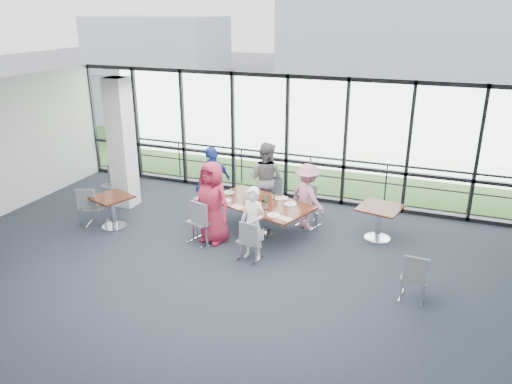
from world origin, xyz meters
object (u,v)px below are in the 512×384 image
(diner_far_right, at_px, (308,197))
(chair_main_nl, at_px, (201,221))
(main_table, at_px, (261,207))
(chair_main_fl, at_px, (273,197))
(diner_end, at_px, (213,184))
(side_table_right, at_px, (380,212))
(structural_column, at_px, (122,144))
(chair_main_end, at_px, (204,198))
(chair_main_fr, at_px, (309,207))
(diner_near_left, at_px, (212,202))
(diner_far_left, at_px, (266,179))
(chair_main_nr, at_px, (250,240))
(chair_spare_r, at_px, (414,277))
(diner_near_right, at_px, (253,224))
(chair_spare_lb, at_px, (111,185))
(chair_spare_la, at_px, (95,207))
(side_table_left, at_px, (112,202))

(diner_far_right, height_order, chair_main_nl, diner_far_right)
(main_table, height_order, chair_main_nl, chair_main_nl)
(diner_far_right, distance_m, chair_main_fl, 1.13)
(main_table, distance_m, diner_end, 1.40)
(side_table_right, bearing_deg, structural_column, -177.59)
(diner_far_right, distance_m, chair_main_end, 2.52)
(diner_far_right, relative_size, chair_main_fr, 1.63)
(diner_near_left, xyz_separation_m, chair_main_fr, (1.69, 1.49, -0.43))
(chair_main_fr, bearing_deg, main_table, 63.57)
(main_table, bearing_deg, diner_near_left, -120.83)
(diner_near_left, bearing_deg, chair_main_end, 137.66)
(diner_far_left, bearing_deg, main_table, 112.91)
(chair_main_nr, height_order, chair_spare_r, chair_spare_r)
(diner_end, xyz_separation_m, chair_main_fr, (2.19, 0.43, -0.42))
(main_table, xyz_separation_m, chair_main_nr, (0.22, -1.20, -0.22))
(side_table_right, bearing_deg, diner_near_right, -140.66)
(chair_main_nr, height_order, chair_main_end, chair_main_end)
(diner_near_right, relative_size, chair_spare_lb, 1.71)
(diner_far_left, bearing_deg, chair_spare_r, 152.08)
(chair_spare_lb, bearing_deg, diner_far_left, -159.80)
(chair_main_nl, relative_size, chair_spare_r, 1.10)
(diner_near_right, distance_m, diner_far_left, 2.33)
(main_table, xyz_separation_m, chair_main_fr, (0.87, 0.80, -0.18))
(chair_main_nr, relative_size, chair_main_fr, 0.91)
(side_table_right, bearing_deg, chair_spare_r, -67.49)
(diner_near_right, xyz_separation_m, diner_end, (-1.58, 1.50, 0.13))
(main_table, distance_m, chair_main_end, 1.73)
(chair_main_nr, relative_size, chair_spare_la, 0.94)
(chair_main_end, bearing_deg, chair_main_fr, 105.21)
(diner_end, relative_size, chair_main_fr, 1.91)
(main_table, height_order, side_table_left, same)
(side_table_right, distance_m, diner_near_right, 2.85)
(chair_main_fl, bearing_deg, chair_spare_la, 36.30)
(chair_main_nl, distance_m, chair_main_nr, 1.31)
(chair_spare_r, bearing_deg, diner_end, 161.30)
(chair_spare_la, bearing_deg, structural_column, 72.71)
(chair_main_nr, bearing_deg, diner_near_left, 165.05)
(diner_near_right, xyz_separation_m, chair_spare_r, (3.11, -0.39, -0.32))
(structural_column, distance_m, main_table, 3.94)
(chair_main_nl, relative_size, chair_main_end, 1.12)
(chair_spare_r, bearing_deg, main_table, 159.00)
(diner_end, bearing_deg, diner_far_right, 117.97)
(chair_main_end, bearing_deg, chair_main_nr, 55.92)
(diner_far_right, distance_m, chair_main_nl, 2.44)
(diner_far_right, height_order, chair_spare_la, diner_far_right)
(side_table_right, bearing_deg, chair_main_fl, 169.57)
(diner_near_left, relative_size, chair_main_fl, 2.02)
(diner_end, distance_m, chair_main_nl, 1.31)
(structural_column, height_order, diner_end, structural_column)
(structural_column, relative_size, side_table_left, 3.19)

